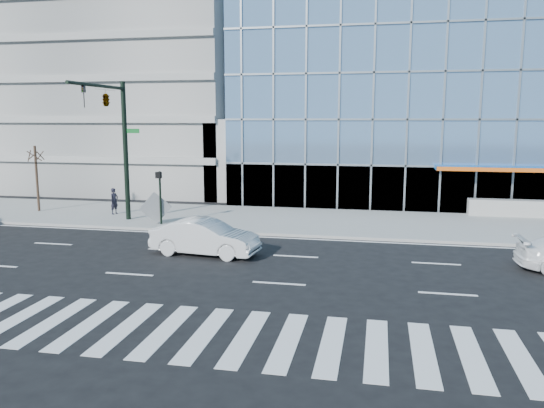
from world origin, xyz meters
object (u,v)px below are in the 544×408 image
(ped_signal_post, at_px, (160,189))
(white_sedan, at_px, (205,237))
(pedestrian, at_px, (114,201))
(tilted_panel, at_px, (156,208))
(street_tree_near, at_px, (35,155))
(traffic_signal, at_px, (112,117))

(ped_signal_post, height_order, white_sedan, ped_signal_post)
(pedestrian, relative_size, tilted_panel, 1.25)
(ped_signal_post, height_order, tilted_panel, ped_signal_post)
(street_tree_near, bearing_deg, tilted_panel, -15.23)
(pedestrian, xyz_separation_m, tilted_panel, (3.82, -2.42, 0.10))
(traffic_signal, bearing_deg, white_sedan, -36.06)
(tilted_panel, bearing_deg, white_sedan, -70.71)
(white_sedan, bearing_deg, traffic_signal, 60.52)
(traffic_signal, xyz_separation_m, street_tree_near, (-7.00, 2.93, -2.39))
(street_tree_near, height_order, white_sedan, street_tree_near)
(traffic_signal, distance_m, street_tree_near, 7.96)
(white_sedan, bearing_deg, street_tree_near, 66.77)
(ped_signal_post, relative_size, street_tree_near, 0.71)
(traffic_signal, distance_m, white_sedan, 10.15)
(ped_signal_post, xyz_separation_m, tilted_panel, (-0.32, 0.06, -1.07))
(pedestrian, height_order, tilted_panel, tilted_panel)
(traffic_signal, xyz_separation_m, tilted_panel, (2.18, 0.43, -5.10))
(street_tree_near, xyz_separation_m, white_sedan, (13.97, -8.00, -2.98))
(street_tree_near, relative_size, pedestrian, 2.60)
(white_sedan, xyz_separation_m, tilted_panel, (-4.78, 5.50, 0.27))
(traffic_signal, xyz_separation_m, pedestrian, (-1.64, 2.85, -5.20))
(traffic_signal, relative_size, ped_signal_post, 2.67)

